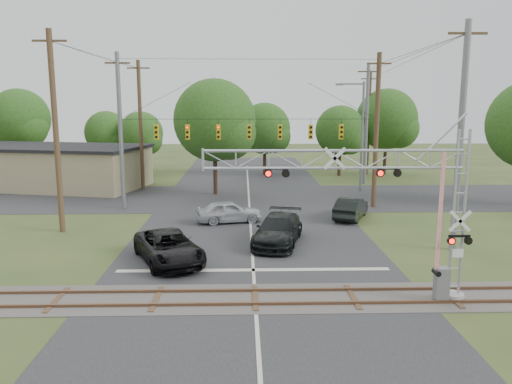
{
  "coord_description": "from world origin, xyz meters",
  "views": [
    {
      "loc": [
        -0.46,
        -17.19,
        7.87
      ],
      "look_at": [
        0.18,
        7.5,
        3.44
      ],
      "focal_mm": 35.0,
      "sensor_mm": 36.0,
      "label": 1
    }
  ],
  "objects_px": {
    "commercial_building": "(53,166)",
    "streetlight": "(360,131)",
    "traffic_signal_span": "(261,132)",
    "sedan_silver": "(229,212)",
    "pickup_black": "(169,247)",
    "crossing_gantry": "(383,197)",
    "car_dark": "(278,230)"
  },
  "relations": [
    {
      "from": "sedan_silver",
      "to": "streetlight",
      "type": "bearing_deg",
      "value": -56.1
    },
    {
      "from": "traffic_signal_span",
      "to": "pickup_black",
      "type": "bearing_deg",
      "value": -111.13
    },
    {
      "from": "car_dark",
      "to": "sedan_silver",
      "type": "relative_size",
      "value": 1.29
    },
    {
      "from": "crossing_gantry",
      "to": "traffic_signal_span",
      "type": "height_order",
      "value": "traffic_signal_span"
    },
    {
      "from": "crossing_gantry",
      "to": "pickup_black",
      "type": "xyz_separation_m",
      "value": [
        -9.13,
        5.23,
        -3.5
      ]
    },
    {
      "from": "car_dark",
      "to": "commercial_building",
      "type": "bearing_deg",
      "value": 148.74
    },
    {
      "from": "sedan_silver",
      "to": "car_dark",
      "type": "bearing_deg",
      "value": -162.89
    },
    {
      "from": "crossing_gantry",
      "to": "car_dark",
      "type": "xyz_separation_m",
      "value": [
        -3.44,
        8.41,
        -3.46
      ]
    },
    {
      "from": "pickup_black",
      "to": "sedan_silver",
      "type": "xyz_separation_m",
      "value": [
        2.76,
        8.4,
        -0.03
      ]
    },
    {
      "from": "pickup_black",
      "to": "commercial_building",
      "type": "relative_size",
      "value": 0.3
    },
    {
      "from": "crossing_gantry",
      "to": "streetlight",
      "type": "relative_size",
      "value": 1.08
    },
    {
      "from": "crossing_gantry",
      "to": "car_dark",
      "type": "bearing_deg",
      "value": 112.24
    },
    {
      "from": "commercial_building",
      "to": "car_dark",
      "type": "bearing_deg",
      "value": -32.1
    },
    {
      "from": "traffic_signal_span",
      "to": "streetlight",
      "type": "relative_size",
      "value": 1.99
    },
    {
      "from": "commercial_building",
      "to": "pickup_black",
      "type": "bearing_deg",
      "value": -45.53
    },
    {
      "from": "traffic_signal_span",
      "to": "streetlight",
      "type": "distance_m",
      "value": 11.51
    },
    {
      "from": "pickup_black",
      "to": "car_dark",
      "type": "height_order",
      "value": "car_dark"
    },
    {
      "from": "commercial_building",
      "to": "streetlight",
      "type": "relative_size",
      "value": 1.89
    },
    {
      "from": "traffic_signal_span",
      "to": "pickup_black",
      "type": "relative_size",
      "value": 3.48
    },
    {
      "from": "car_dark",
      "to": "pickup_black",
      "type": "bearing_deg",
      "value": -137.13
    },
    {
      "from": "traffic_signal_span",
      "to": "streetlight",
      "type": "height_order",
      "value": "traffic_signal_span"
    },
    {
      "from": "traffic_signal_span",
      "to": "commercial_building",
      "type": "bearing_deg",
      "value": 152.89
    },
    {
      "from": "commercial_building",
      "to": "streetlight",
      "type": "xyz_separation_m",
      "value": [
        28.28,
        -2.75,
        3.46
      ]
    },
    {
      "from": "crossing_gantry",
      "to": "traffic_signal_span",
      "type": "distance_m",
      "value": 18.86
    },
    {
      "from": "traffic_signal_span",
      "to": "sedan_silver",
      "type": "relative_size",
      "value": 4.46
    },
    {
      "from": "pickup_black",
      "to": "streetlight",
      "type": "relative_size",
      "value": 0.57
    },
    {
      "from": "crossing_gantry",
      "to": "pickup_black",
      "type": "height_order",
      "value": "crossing_gantry"
    },
    {
      "from": "traffic_signal_span",
      "to": "streetlight",
      "type": "xyz_separation_m",
      "value": [
        9.06,
        7.09,
        -0.32
      ]
    },
    {
      "from": "crossing_gantry",
      "to": "sedan_silver",
      "type": "bearing_deg",
      "value": 115.04
    },
    {
      "from": "traffic_signal_span",
      "to": "commercial_building",
      "type": "relative_size",
      "value": 1.05
    },
    {
      "from": "traffic_signal_span",
      "to": "sedan_silver",
      "type": "bearing_deg",
      "value": -116.07
    },
    {
      "from": "commercial_building",
      "to": "sedan_silver",
      "type": "bearing_deg",
      "value": -27.92
    }
  ]
}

